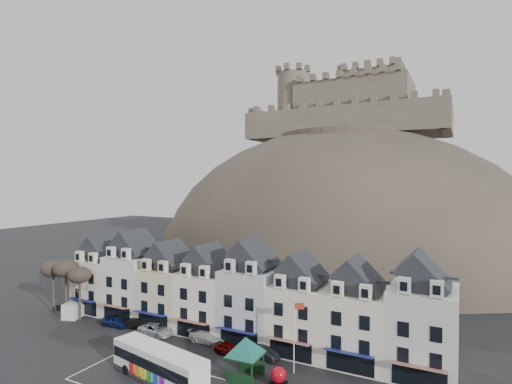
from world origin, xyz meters
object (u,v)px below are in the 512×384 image
bus_shelter (245,346)px  flagpole (295,332)px  red_buoy (278,376)px  car_white (208,337)px  car_navy (116,321)px  car_black (139,323)px  car_charcoal (263,352)px  car_maroon (229,349)px  white_van (78,308)px  car_silver (156,330)px  bus (159,363)px

bus_shelter → flagpole: size_ratio=0.87×
red_buoy → car_white: (-12.38, 5.70, -0.26)m
bus_shelter → car_navy: 24.11m
car_black → car_charcoal: (19.79, -0.61, 0.02)m
car_maroon → red_buoy: bearing=-101.5°
white_van → car_silver: (16.02, -0.50, -0.44)m
white_van → car_silver: size_ratio=1.10×
car_silver → car_white: (7.70, 0.94, 0.06)m
bus → car_black: bus is taller
red_buoy → white_van: bearing=171.7°
bus → white_van: size_ratio=2.28×
car_maroon → bus: bearing=173.7°
bus → white_van: 26.66m
car_navy → car_maroon: bearing=-96.0°
red_buoy → car_silver: 20.64m
flagpole → car_charcoal: 6.28m
bus_shelter → red_buoy: bus_shelter is taller
bus → car_charcoal: (7.13, 9.73, -1.21)m
bus_shelter → car_silver: bus_shelter is taller
car_silver → car_black: bearing=78.8°
bus → car_silver: (-8.72, 9.41, -1.19)m
car_white → flagpole: bearing=-95.8°
bus → car_charcoal: bus is taller
car_silver → car_white: 7.75m
red_buoy → car_silver: size_ratio=0.40×
flagpole → red_buoy: bearing=-97.4°
car_white → car_charcoal: (8.16, -0.61, -0.08)m
car_navy → car_maroon: (19.12, -0.58, -0.01)m
white_van → car_black: white_van is taller
car_white → car_maroon: car_white is taller
car_silver → car_charcoal: size_ratio=1.20×
red_buoy → white_van: 36.48m
white_van → car_black: size_ratio=1.35×
red_buoy → car_black: bearing=166.6°
car_navy → car_charcoal: bearing=-92.8°
flagpole → car_black: size_ratio=1.95×
car_navy → car_black: car_navy is taller
bus → flagpole: size_ratio=1.58×
bus_shelter → car_black: bus_shelter is taller
bus → car_navy: 18.39m
bus_shelter → car_maroon: bearing=135.4°
car_navy → car_white: (14.88, 1.19, 0.04)m
car_black → car_silver: (3.93, -0.94, 0.04)m
bus → bus_shelter: bus_shelter is taller
flagpole → car_navy: flagpole is taller
car_navy → car_maroon: size_ratio=1.02×
car_navy → car_white: bearing=-89.7°
white_van → car_charcoal: bearing=-20.3°
white_van → car_black: 12.11m
flagpole → white_van: bearing=176.9°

